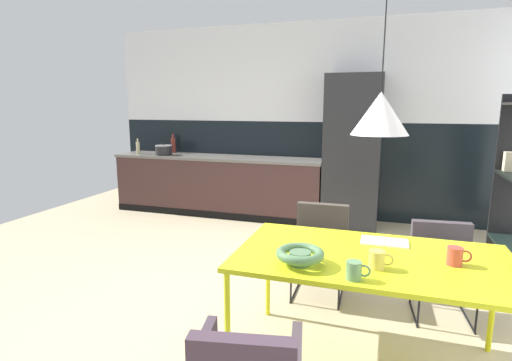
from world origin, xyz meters
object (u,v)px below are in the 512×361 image
armchair_near_window (443,257)px  cooking_pot (164,150)px  open_book (384,242)px  mug_tall_blue (355,271)px  mug_dark_espresso (377,260)px  pendant_lamp_over_table_near (380,113)px  fruit_bowl (300,255)px  armchair_facing_counter (320,239)px  dining_table (372,262)px  mug_white_ceramic (455,256)px  bottle_spice_small (173,145)px  refrigerator_column (352,152)px  bottle_wine_green (138,147)px

armchair_near_window → cooking_pot: size_ratio=2.83×
open_book → mug_tall_blue: bearing=-102.7°
mug_dark_espresso → pendant_lamp_over_table_near: bearing=98.8°
fruit_bowl → pendant_lamp_over_table_near: 0.94m
armchair_facing_counter → mug_dark_espresso: bearing=112.3°
pendant_lamp_over_table_near → dining_table: bearing=-90.0°
mug_white_ceramic → bottle_spice_small: 5.02m
dining_table → mug_dark_espresso: 0.22m
armchair_facing_counter → mug_dark_espresso: size_ratio=5.78×
open_book → refrigerator_column: bearing=99.1°
fruit_bowl → open_book: size_ratio=0.92×
fruit_bowl → armchair_facing_counter: bearing=93.2°
fruit_bowl → mug_white_ceramic: (0.85, 0.27, -0.01)m
open_book → bottle_spice_small: 4.55m
fruit_bowl → cooking_pot: cooking_pot is taller
mug_dark_espresso → bottle_spice_small: (-3.29, 3.55, 0.21)m
fruit_bowl → mug_dark_espresso: 0.43m
fruit_bowl → mug_tall_blue: size_ratio=2.18×
armchair_near_window → open_book: size_ratio=2.40×
open_book → cooking_pot: bearing=140.2°
dining_table → mug_white_ceramic: size_ratio=12.22×
open_book → pendant_lamp_over_table_near: bearing=-105.7°
open_book → bottle_spice_small: bearing=137.1°
refrigerator_column → fruit_bowl: size_ratio=7.34×
armchair_facing_counter → open_book: size_ratio=2.59×
armchair_facing_counter → mug_white_ceramic: mug_white_ceramic is taller
fruit_bowl → armchair_near_window: bearing=51.4°
mug_dark_espresso → armchair_facing_counter: bearing=113.5°
open_book → mug_dark_espresso: mug_dark_espresso is taller
mug_dark_espresso → pendant_lamp_over_table_near: size_ratio=0.11×
mug_white_ceramic → mug_tall_blue: size_ratio=1.05×
refrigerator_column → bottle_spice_small: 2.88m
pendant_lamp_over_table_near → cooking_pot: bearing=137.2°
pendant_lamp_over_table_near → open_book: bearing=74.3°
mug_dark_espresso → bottle_spice_small: bottle_spice_small is taller
open_book → bottle_wine_green: 4.70m
refrigerator_column → armchair_facing_counter: refrigerator_column is taller
fruit_bowl → pendant_lamp_over_table_near: (0.39, 0.30, 0.80)m
mug_tall_blue → bottle_wine_green: 5.00m
refrigerator_column → armchair_near_window: refrigerator_column is taller
armchair_facing_counter → dining_table: bearing=114.7°
armchair_near_window → cooking_pot: cooking_pot is taller
dining_table → cooking_pot: bearing=136.9°
fruit_bowl → pendant_lamp_over_table_near: bearing=37.0°
mug_white_ceramic → pendant_lamp_over_table_near: 0.93m
mug_white_ceramic → mug_dark_espresso: 0.47m
armchair_near_window → mug_white_ceramic: bearing=80.7°
fruit_bowl → refrigerator_column: bearing=90.0°
dining_table → fruit_bowl: fruit_bowl is taller
armchair_near_window → bottle_wine_green: bearing=-32.4°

